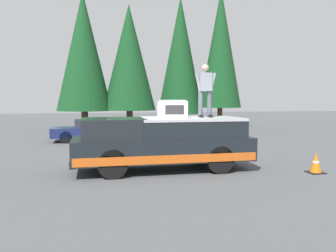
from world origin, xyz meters
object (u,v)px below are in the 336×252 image
at_px(person_on_truck_bed, 205,89).
at_px(parked_car_navy, 92,130).
at_px(compressor_unit, 172,109).
at_px(parked_car_maroon, 193,127).
at_px(pickup_truck, 162,143).
at_px(traffic_cone, 316,164).

bearing_deg(person_on_truck_bed, parked_car_navy, 23.55).
bearing_deg(compressor_unit, person_on_truck_bed, -90.81).
bearing_deg(parked_car_maroon, pickup_truck, 157.86).
height_order(pickup_truck, person_on_truck_bed, person_on_truck_bed).
distance_m(person_on_truck_bed, traffic_cone, 4.07).
relative_size(person_on_truck_bed, traffic_cone, 2.73).
height_order(person_on_truck_bed, parked_car_navy, person_on_truck_bed).
xyz_separation_m(compressor_unit, parked_car_maroon, (9.10, -3.39, -1.35)).
relative_size(pickup_truck, parked_car_maroon, 1.35).
xyz_separation_m(person_on_truck_bed, parked_car_navy, (8.16, 3.55, -1.97)).
height_order(pickup_truck, parked_car_navy, pickup_truck).
bearing_deg(parked_car_maroon, compressor_unit, 159.59).
bearing_deg(parked_car_maroon, traffic_cone, -176.01).
bearing_deg(person_on_truck_bed, traffic_cone, -115.52).
bearing_deg(pickup_truck, parked_car_navy, 14.75).
relative_size(pickup_truck, traffic_cone, 8.94).
relative_size(compressor_unit, traffic_cone, 1.35).
bearing_deg(compressor_unit, parked_car_maroon, -20.41).
xyz_separation_m(parked_car_navy, traffic_cone, (-9.61, -6.60, -0.29)).
bearing_deg(pickup_truck, traffic_cone, -107.93).
bearing_deg(compressor_unit, traffic_cone, -109.63).
relative_size(pickup_truck, parked_car_navy, 1.35).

